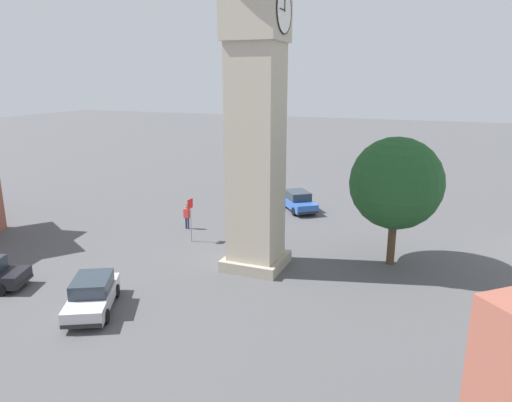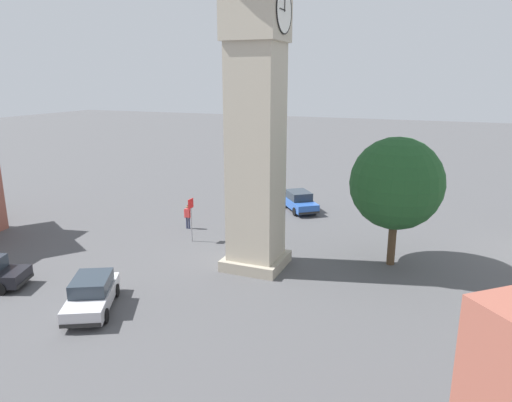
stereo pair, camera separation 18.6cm
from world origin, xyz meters
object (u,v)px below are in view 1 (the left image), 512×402
tree (396,183)px  road_sign (190,213)px  clock_tower (256,32)px  car_blue_kerb (92,294)px  pedestrian (187,215)px  car_silver_kerb (298,201)px

tree → road_sign: size_ratio=2.56×
clock_tower → car_blue_kerb: (7.47, -4.91, -11.55)m
pedestrian → tree: 14.31m
car_silver_kerb → pedestrian: 9.31m
clock_tower → car_blue_kerb: bearing=-33.3°
clock_tower → car_silver_kerb: (-11.66, -1.11, -11.55)m
pedestrian → tree: tree is taller
clock_tower → road_sign: (-2.19, -5.33, -10.41)m
clock_tower → car_silver_kerb: 16.45m
tree → car_silver_kerb: bearing=-136.9°
car_silver_kerb → road_sign: (9.47, -4.22, 1.14)m
pedestrian → road_sign: 2.83m
tree → road_sign: 12.56m
clock_tower → tree: clock_tower is taller
car_blue_kerb → pedestrian: pedestrian is taller
car_blue_kerb → road_sign: size_ratio=1.58×
car_blue_kerb → car_silver_kerb: bearing=168.8°
pedestrian → tree: (1.25, 13.78, 3.63)m
road_sign → car_blue_kerb: bearing=2.5°
car_silver_kerb → clock_tower: bearing=5.4°
clock_tower → pedestrian: 13.94m
clock_tower → tree: 10.78m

